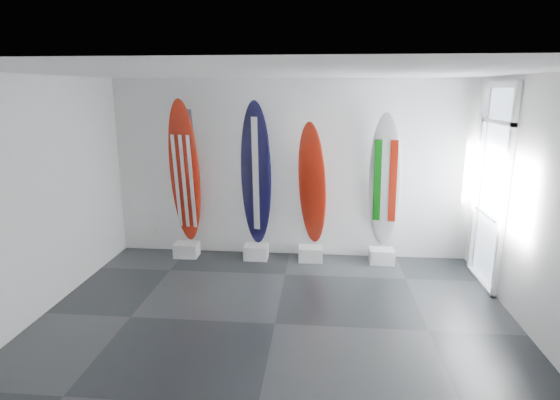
# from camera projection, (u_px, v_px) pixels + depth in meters

# --- Properties ---
(floor) EXTENTS (6.00, 6.00, 0.00)m
(floor) POSITION_uv_depth(u_px,v_px,m) (275.00, 324.00, 5.61)
(floor) COLOR black
(floor) RESTS_ON ground
(ceiling) EXTENTS (6.00, 6.00, 0.00)m
(ceiling) POSITION_uv_depth(u_px,v_px,m) (274.00, 72.00, 4.89)
(ceiling) COLOR white
(ceiling) RESTS_ON wall_back
(wall_back) EXTENTS (6.00, 0.00, 6.00)m
(wall_back) POSITION_uv_depth(u_px,v_px,m) (290.00, 169.00, 7.67)
(wall_back) COLOR white
(wall_back) RESTS_ON ground
(wall_front) EXTENTS (6.00, 0.00, 6.00)m
(wall_front) POSITION_uv_depth(u_px,v_px,m) (233.00, 306.00, 2.83)
(wall_front) COLOR white
(wall_front) RESTS_ON ground
(wall_left) EXTENTS (0.00, 5.00, 5.00)m
(wall_left) POSITION_uv_depth(u_px,v_px,m) (30.00, 201.00, 5.52)
(wall_left) COLOR white
(wall_left) RESTS_ON ground
(wall_right) EXTENTS (0.00, 5.00, 5.00)m
(wall_right) POSITION_uv_depth(u_px,v_px,m) (546.00, 213.00, 4.98)
(wall_right) COLOR white
(wall_right) RESTS_ON ground
(display_block_usa) EXTENTS (0.40, 0.30, 0.24)m
(display_block_usa) POSITION_uv_depth(u_px,v_px,m) (187.00, 250.00, 7.84)
(display_block_usa) COLOR white
(display_block_usa) RESTS_ON floor
(surfboard_usa) EXTENTS (0.60, 0.38, 2.45)m
(surfboard_usa) POSITION_uv_depth(u_px,v_px,m) (185.00, 172.00, 7.62)
(surfboard_usa) COLOR maroon
(surfboard_usa) RESTS_ON display_block_usa
(display_block_navy) EXTENTS (0.40, 0.30, 0.24)m
(display_block_navy) POSITION_uv_depth(u_px,v_px,m) (256.00, 252.00, 7.74)
(display_block_navy) COLOR white
(display_block_navy) RESTS_ON floor
(surfboard_navy) EXTENTS (0.57, 0.31, 2.42)m
(surfboard_navy) POSITION_uv_depth(u_px,v_px,m) (256.00, 174.00, 7.52)
(surfboard_navy) COLOR black
(surfboard_navy) RESTS_ON display_block_navy
(display_block_swiss) EXTENTS (0.40, 0.30, 0.24)m
(display_block_swiss) POSITION_uv_depth(u_px,v_px,m) (311.00, 254.00, 7.65)
(display_block_swiss) COLOR white
(display_block_swiss) RESTS_ON floor
(surfboard_swiss) EXTENTS (0.59, 0.56, 2.11)m
(surfboard_swiss) POSITION_uv_depth(u_px,v_px,m) (312.00, 185.00, 7.47)
(surfboard_swiss) COLOR maroon
(surfboard_swiss) RESTS_ON display_block_swiss
(display_block_italy) EXTENTS (0.40, 0.30, 0.24)m
(display_block_italy) POSITION_uv_depth(u_px,v_px,m) (381.00, 256.00, 7.55)
(display_block_italy) COLOR white
(display_block_italy) RESTS_ON floor
(surfboard_italy) EXTENTS (0.61, 0.57, 2.26)m
(surfboard_italy) POSITION_uv_depth(u_px,v_px,m) (385.00, 182.00, 7.35)
(surfboard_italy) COLOR silver
(surfboard_italy) RESTS_ON display_block_italy
(wall_outlet) EXTENTS (0.09, 0.02, 0.13)m
(wall_outlet) POSITION_uv_depth(u_px,v_px,m) (154.00, 231.00, 8.14)
(wall_outlet) COLOR silver
(wall_outlet) RESTS_ON wall_back
(glass_door) EXTENTS (0.12, 1.16, 2.85)m
(glass_door) POSITION_uv_depth(u_px,v_px,m) (492.00, 189.00, 6.50)
(glass_door) COLOR white
(glass_door) RESTS_ON floor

